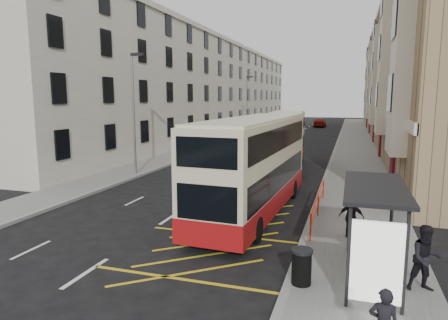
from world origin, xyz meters
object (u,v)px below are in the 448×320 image
(street_lamp_far, at_px, (247,102))
(pedestrian_far, at_px, (351,217))
(bus_shelter, at_px, (381,215))
(double_decker_front, at_px, (254,166))
(pedestrian_mid, at_px, (426,258))
(car_silver, at_px, (274,126))
(double_decker_rear, at_px, (285,141))
(litter_bin, at_px, (302,266))
(car_red, at_px, (320,123))
(street_lamp_near, at_px, (134,107))
(car_dark, at_px, (296,119))
(white_van, at_px, (262,130))

(street_lamp_far, height_order, pedestrian_far, street_lamp_far)
(bus_shelter, bearing_deg, street_lamp_far, 109.12)
(bus_shelter, distance_m, double_decker_front, 7.81)
(pedestrian_mid, distance_m, car_silver, 54.85)
(double_decker_rear, distance_m, litter_bin, 18.94)
(car_red, bearing_deg, street_lamp_far, 66.83)
(bus_shelter, xyz_separation_m, double_decker_rear, (-5.48, 17.92, 0.00))
(double_decker_rear, height_order, car_red, double_decker_rear)
(street_lamp_near, distance_m, double_decker_rear, 11.03)
(double_decker_rear, bearing_deg, bus_shelter, -77.29)
(litter_bin, xyz_separation_m, pedestrian_mid, (3.19, 0.62, 0.38))
(double_decker_front, distance_m, pedestrian_far, 5.02)
(street_lamp_near, bearing_deg, car_silver, 87.35)
(double_decker_front, distance_m, car_dark, 67.49)
(double_decker_front, height_order, white_van, double_decker_front)
(car_red, bearing_deg, car_silver, 56.44)
(litter_bin, relative_size, pedestrian_far, 0.65)
(pedestrian_mid, relative_size, white_van, 0.34)
(double_decker_rear, distance_m, car_dark, 55.62)
(street_lamp_far, relative_size, double_decker_front, 0.72)
(street_lamp_far, distance_m, double_decker_front, 37.72)
(double_decker_rear, bearing_deg, street_lamp_far, 106.35)
(pedestrian_mid, bearing_deg, street_lamp_far, 94.76)
(bus_shelter, distance_m, white_van, 45.15)
(litter_bin, distance_m, white_van, 45.22)
(double_decker_front, bearing_deg, street_lamp_far, 107.75)
(street_lamp_near, distance_m, litter_bin, 18.62)
(street_lamp_far, bearing_deg, car_dark, 84.98)
(street_lamp_near, distance_m, white_van, 31.19)
(litter_bin, bearing_deg, bus_shelter, 17.72)
(double_decker_rear, distance_m, pedestrian_mid, 19.17)
(double_decker_front, bearing_deg, car_dark, 98.74)
(double_decker_rear, relative_size, pedestrian_mid, 5.91)
(street_lamp_far, xyz_separation_m, white_van, (1.91, 0.89, -3.89))
(double_decker_rear, xyz_separation_m, car_silver, (-7.34, 35.10, -1.38))
(litter_bin, xyz_separation_m, car_red, (-4.43, 63.87, 0.08))
(white_van, bearing_deg, car_silver, 110.32)
(car_red, bearing_deg, double_decker_front, 89.94)
(white_van, bearing_deg, car_dark, 108.61)
(street_lamp_far, bearing_deg, pedestrian_mid, -69.47)
(car_silver, bearing_deg, white_van, -93.98)
(car_silver, bearing_deg, double_decker_front, -84.69)
(car_dark, xyz_separation_m, car_red, (5.57, -9.91, -0.04))
(white_van, bearing_deg, pedestrian_far, -52.92)
(white_van, height_order, car_dark, car_dark)
(street_lamp_far, height_order, white_van, street_lamp_far)
(pedestrian_far, height_order, car_red, pedestrian_far)
(litter_bin, height_order, white_van, white_van)
(double_decker_rear, height_order, car_dark, double_decker_rear)
(pedestrian_far, relative_size, car_silver, 0.35)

